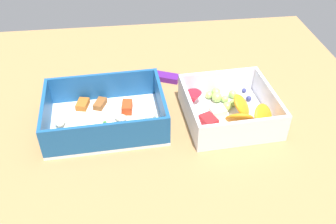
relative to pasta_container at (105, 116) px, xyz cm
name	(u,v)px	position (x,y,z in cm)	size (l,w,h in cm)	color
table_surface	(174,121)	(12.60, 0.51, -2.87)	(80.00, 80.00, 2.00)	#9E7547
pasta_container	(105,116)	(0.00, 0.00, 0.00)	(21.63, 16.35, 6.04)	white
fruit_bowl	(230,110)	(22.64, -1.16, 0.09)	(16.70, 16.77, 5.75)	white
candy_bar	(163,77)	(11.92, 13.35, -1.27)	(7.00, 2.40, 1.20)	#51197A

